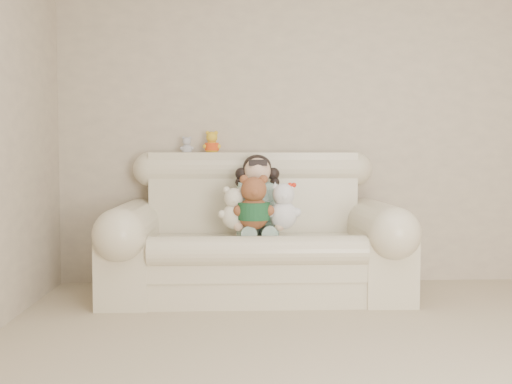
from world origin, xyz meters
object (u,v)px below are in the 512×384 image
object	(u,v)px
white_cat	(283,201)
sofa	(255,224)
brown_teddy	(254,197)
seated_child	(257,195)
cream_teddy	(234,204)

from	to	relation	value
white_cat	sofa	bearing A→B (deg)	144.47
brown_teddy	sofa	bearing A→B (deg)	81.15
sofa	seated_child	world-z (taller)	sofa
cream_teddy	sofa	bearing A→B (deg)	22.28
brown_teddy	cream_teddy	world-z (taller)	brown_teddy
brown_teddy	cream_teddy	xyz separation A→B (m)	(-0.13, 0.04, -0.05)
seated_child	sofa	bearing A→B (deg)	-111.65
white_cat	cream_teddy	bearing A→B (deg)	178.75
white_cat	cream_teddy	world-z (taller)	white_cat
white_cat	cream_teddy	distance (m)	0.34
cream_teddy	white_cat	bearing A→B (deg)	-19.98
sofa	cream_teddy	world-z (taller)	sofa
sofa	white_cat	size ratio (longest dim) A/B	5.52
seated_child	brown_teddy	bearing A→B (deg)	-107.02
sofa	cream_teddy	bearing A→B (deg)	-140.90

